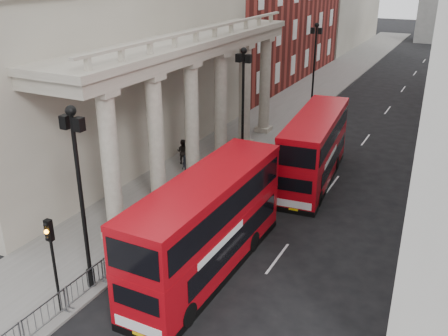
{
  "coord_description": "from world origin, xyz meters",
  "views": [
    {
      "loc": [
        13.17,
        -9.99,
        13.54
      ],
      "look_at": [
        1.55,
        12.92,
        2.93
      ],
      "focal_mm": 40.0,
      "sensor_mm": 36.0,
      "label": 1
    }
  ],
  "objects_px": {
    "lamp_post_north": "(314,61)",
    "bus_far": "(314,147)",
    "bus_near": "(207,224)",
    "pedestrian_c": "(187,166)",
    "traffic_light": "(52,250)",
    "pedestrian_b": "(183,152)",
    "pedestrian_a": "(113,192)",
    "lamp_post_mid": "(243,100)",
    "lamp_post_south": "(80,188)"
  },
  "relations": [
    {
      "from": "lamp_post_mid",
      "to": "bus_far",
      "type": "xyz_separation_m",
      "value": [
        5.2,
        -0.01,
        -2.54
      ]
    },
    {
      "from": "lamp_post_mid",
      "to": "bus_near",
      "type": "height_order",
      "value": "lamp_post_mid"
    },
    {
      "from": "pedestrian_a",
      "to": "lamp_post_mid",
      "type": "bearing_deg",
      "value": 38.91
    },
    {
      "from": "traffic_light",
      "to": "bus_near",
      "type": "height_order",
      "value": "bus_near"
    },
    {
      "from": "lamp_post_south",
      "to": "lamp_post_north",
      "type": "bearing_deg",
      "value": 90.0
    },
    {
      "from": "bus_far",
      "to": "lamp_post_mid",
      "type": "bearing_deg",
      "value": 174.33
    },
    {
      "from": "lamp_post_mid",
      "to": "pedestrian_c",
      "type": "distance_m",
      "value": 5.89
    },
    {
      "from": "pedestrian_b",
      "to": "traffic_light",
      "type": "bearing_deg",
      "value": 94.38
    },
    {
      "from": "bus_near",
      "to": "pedestrian_b",
      "type": "relative_size",
      "value": 6.03
    },
    {
      "from": "bus_far",
      "to": "pedestrian_c",
      "type": "distance_m",
      "value": 8.52
    },
    {
      "from": "lamp_post_mid",
      "to": "lamp_post_north",
      "type": "bearing_deg",
      "value": 90.0
    },
    {
      "from": "bus_near",
      "to": "lamp_post_south",
      "type": "bearing_deg",
      "value": -137.74
    },
    {
      "from": "lamp_post_north",
      "to": "pedestrian_a",
      "type": "relative_size",
      "value": 4.61
    },
    {
      "from": "bus_far",
      "to": "pedestrian_a",
      "type": "bearing_deg",
      "value": -140.74
    },
    {
      "from": "bus_near",
      "to": "pedestrian_a",
      "type": "bearing_deg",
      "value": 158.78
    },
    {
      "from": "lamp_post_north",
      "to": "bus_near",
      "type": "distance_m",
      "value": 28.8
    },
    {
      "from": "lamp_post_mid",
      "to": "bus_far",
      "type": "bearing_deg",
      "value": -0.11
    },
    {
      "from": "pedestrian_a",
      "to": "lamp_post_north",
      "type": "bearing_deg",
      "value": 53.59
    },
    {
      "from": "traffic_light",
      "to": "bus_near",
      "type": "relative_size",
      "value": 0.39
    },
    {
      "from": "lamp_post_mid",
      "to": "lamp_post_south",
      "type": "bearing_deg",
      "value": -90.0
    },
    {
      "from": "lamp_post_south",
      "to": "pedestrian_a",
      "type": "bearing_deg",
      "value": 121.18
    },
    {
      "from": "bus_far",
      "to": "pedestrian_a",
      "type": "xyz_separation_m",
      "value": [
        -9.29,
        -9.23,
        -1.35
      ]
    },
    {
      "from": "lamp_post_mid",
      "to": "pedestrian_b",
      "type": "bearing_deg",
      "value": -158.44
    },
    {
      "from": "lamp_post_north",
      "to": "bus_far",
      "type": "height_order",
      "value": "lamp_post_north"
    },
    {
      "from": "bus_near",
      "to": "pedestrian_b",
      "type": "height_order",
      "value": "bus_near"
    },
    {
      "from": "bus_far",
      "to": "pedestrian_c",
      "type": "xyz_separation_m",
      "value": [
        -7.58,
        -3.64,
        -1.43
      ]
    },
    {
      "from": "lamp_post_north",
      "to": "lamp_post_south",
      "type": "bearing_deg",
      "value": -90.0
    },
    {
      "from": "pedestrian_b",
      "to": "pedestrian_c",
      "type": "relative_size",
      "value": 1.11
    },
    {
      "from": "pedestrian_b",
      "to": "pedestrian_c",
      "type": "height_order",
      "value": "pedestrian_b"
    },
    {
      "from": "pedestrian_a",
      "to": "bus_near",
      "type": "bearing_deg",
      "value": -48.72
    },
    {
      "from": "lamp_post_north",
      "to": "pedestrian_c",
      "type": "relative_size",
      "value": 5.08
    },
    {
      "from": "lamp_post_mid",
      "to": "pedestrian_b",
      "type": "distance_m",
      "value": 5.76
    },
    {
      "from": "lamp_post_mid",
      "to": "pedestrian_a",
      "type": "bearing_deg",
      "value": -113.89
    },
    {
      "from": "lamp_post_north",
      "to": "pedestrian_b",
      "type": "distance_m",
      "value": 18.42
    },
    {
      "from": "bus_near",
      "to": "pedestrian_b",
      "type": "xyz_separation_m",
      "value": [
        -7.94,
        10.86,
        -1.45
      ]
    },
    {
      "from": "lamp_post_mid",
      "to": "pedestrian_c",
      "type": "xyz_separation_m",
      "value": [
        -2.38,
        -3.65,
        -3.97
      ]
    },
    {
      "from": "bus_near",
      "to": "lamp_post_mid",
      "type": "bearing_deg",
      "value": 108.06
    },
    {
      "from": "lamp_post_mid",
      "to": "lamp_post_north",
      "type": "relative_size",
      "value": 1.0
    },
    {
      "from": "bus_near",
      "to": "pedestrian_c",
      "type": "xyz_separation_m",
      "value": [
        -6.36,
        8.77,
        -1.54
      ]
    },
    {
      "from": "traffic_light",
      "to": "bus_near",
      "type": "xyz_separation_m",
      "value": [
        3.88,
        5.6,
        -0.63
      ]
    },
    {
      "from": "pedestrian_b",
      "to": "bus_near",
      "type": "bearing_deg",
      "value": 116.7
    },
    {
      "from": "lamp_post_north",
      "to": "pedestrian_b",
      "type": "xyz_separation_m",
      "value": [
        -3.96,
        -17.56,
        -3.88
      ]
    },
    {
      "from": "lamp_post_south",
      "to": "lamp_post_north",
      "type": "distance_m",
      "value": 32.0
    },
    {
      "from": "lamp_post_south",
      "to": "pedestrian_b",
      "type": "relative_size",
      "value": 4.57
    },
    {
      "from": "bus_near",
      "to": "pedestrian_a",
      "type": "distance_m",
      "value": 8.8
    },
    {
      "from": "lamp_post_south",
      "to": "pedestrian_b",
      "type": "height_order",
      "value": "lamp_post_south"
    },
    {
      "from": "traffic_light",
      "to": "pedestrian_b",
      "type": "height_order",
      "value": "traffic_light"
    },
    {
      "from": "lamp_post_south",
      "to": "pedestrian_a",
      "type": "distance_m",
      "value": 8.81
    },
    {
      "from": "lamp_post_mid",
      "to": "bus_far",
      "type": "distance_m",
      "value": 5.79
    },
    {
      "from": "lamp_post_south",
      "to": "pedestrian_a",
      "type": "height_order",
      "value": "lamp_post_south"
    }
  ]
}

